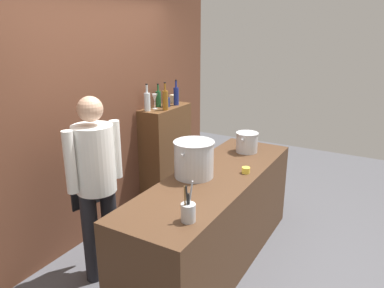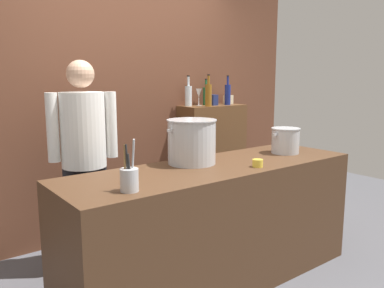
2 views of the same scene
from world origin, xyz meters
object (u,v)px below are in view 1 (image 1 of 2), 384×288
stockpot_large (194,159)px  spice_tin_navy (166,102)px  wine_glass_wide (155,98)px  wine_bottle_clear (147,101)px  spice_tin_cream (173,99)px  chef (96,177)px  utensil_crock (188,212)px  wine_bottle_cobalt (176,96)px  wine_bottle_amber (165,100)px  butter_jar (246,170)px  wine_bottle_green (158,98)px  stockpot_small (247,142)px

stockpot_large → spice_tin_navy: spice_tin_navy is taller
wine_glass_wide → wine_bottle_clear: bearing=172.3°
wine_glass_wide → spice_tin_cream: bearing=2.8°
chef → wine_glass_wide: size_ratio=8.99×
utensil_crock → spice_tin_navy: 2.29m
chef → spice_tin_cream: (1.94, 0.45, 0.31)m
spice_tin_cream → utensil_crock: bearing=-145.2°
utensil_crock → spice_tin_cream: 2.56m
spice_tin_navy → stockpot_large: bearing=-136.9°
wine_bottle_cobalt → wine_glass_wide: size_ratio=1.76×
chef → wine_bottle_amber: bearing=-156.3°
chef → butter_jar: size_ratio=21.93×
chef → wine_bottle_amber: (1.50, 0.29, 0.39)m
wine_bottle_green → wine_bottle_cobalt: bearing=-35.6°
butter_jar → spice_tin_navy: (0.79, 1.39, 0.36)m
spice_tin_navy → spice_tin_cream: bearing=15.0°
spice_tin_navy → utensil_crock: bearing=-142.6°
wine_bottle_cobalt → spice_tin_cream: (0.12, 0.12, -0.07)m
utensil_crock → wine_bottle_green: bearing=39.8°
butter_jar → wine_bottle_amber: bearing=64.1°
stockpot_large → stockpot_small: stockpot_large is taller
utensil_crock → spice_tin_cream: bearing=34.8°
utensil_crock → wine_bottle_clear: (1.51, 1.45, 0.37)m
wine_bottle_amber → wine_bottle_clear: wine_bottle_amber is taller
stockpot_small → wine_bottle_amber: (0.06, 1.08, 0.35)m
stockpot_small → wine_glass_wide: wine_glass_wide is taller
stockpot_small → spice_tin_cream: bearing=68.1°
stockpot_large → wine_bottle_green: bearing=46.5°
wine_bottle_green → wine_bottle_clear: size_ratio=0.90×
stockpot_large → spice_tin_navy: bearing=43.1°
wine_bottle_green → wine_bottle_clear: wine_bottle_clear is taller
spice_tin_navy → stockpot_small: bearing=-100.4°
stockpot_large → wine_bottle_green: wine_bottle_green is taller
butter_jar → wine_bottle_green: bearing=63.2°
spice_tin_navy → butter_jar: bearing=-119.4°
wine_glass_wide → utensil_crock: bearing=-138.8°
chef → stockpot_small: chef is taller
wine_bottle_green → spice_tin_cream: 0.32m
stockpot_large → wine_bottle_clear: wine_bottle_clear is taller
wine_bottle_amber → wine_glass_wide: size_ratio=1.81×
wine_bottle_amber → stockpot_large: bearing=-135.3°
chef → spice_tin_navy: bearing=-154.3°
wine_bottle_green → utensil_crock: bearing=-140.2°
chef → wine_bottle_green: chef is taller
wine_bottle_amber → butter_jar: bearing=-115.9°
stockpot_large → utensil_crock: size_ratio=1.43×
wine_bottle_amber → spice_tin_navy: (0.15, 0.09, -0.07)m
wine_bottle_cobalt → stockpot_large: bearing=-142.2°
wine_glass_wide → spice_tin_navy: size_ratio=1.57×
wine_bottle_cobalt → spice_tin_cream: wine_bottle_cobalt is taller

